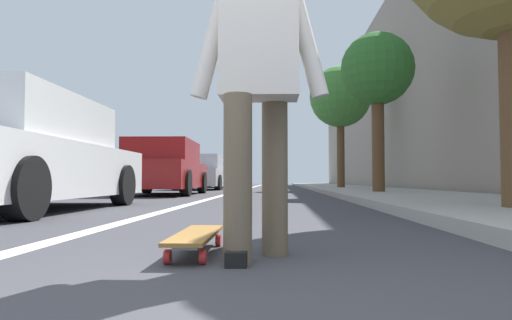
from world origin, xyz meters
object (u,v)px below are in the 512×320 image
object	(u,v)px
parked_car_near	(19,156)
parked_car_end	(219,175)
parked_car_mid	(164,169)
street_tree_mid	(377,72)
street_tree_far	(340,98)
skater_person	(258,76)
parked_car_far	(203,173)
skateboard	(196,237)
traffic_light	(246,132)

from	to	relation	value
parked_car_near	parked_car_end	distance (m)	19.88
parked_car_mid	street_tree_mid	distance (m)	6.26
parked_car_near	street_tree_far	world-z (taller)	street_tree_far
parked_car_end	skater_person	bearing A→B (deg)	-172.08
parked_car_far	parked_car_end	world-z (taller)	parked_car_end
parked_car_far	parked_car_end	size ratio (longest dim) A/B	1.06
skateboard	skater_person	distance (m)	0.92
parked_car_mid	street_tree_mid	bearing A→B (deg)	-99.43
skateboard	street_tree_mid	size ratio (longest dim) A/B	0.20
skater_person	parked_car_mid	distance (m)	10.62
parked_car_end	parked_car_near	bearing A→B (deg)	179.96
parked_car_mid	parked_car_end	distance (m)	13.11
parked_car_end	street_tree_mid	bearing A→B (deg)	-157.40
skater_person	street_tree_mid	world-z (taller)	street_tree_mid
parked_car_near	parked_car_end	world-z (taller)	parked_car_end
skateboard	street_tree_mid	xyz separation A→B (m)	(9.07, -2.96, 3.06)
parked_car_near	traffic_light	world-z (taller)	traffic_light
parked_car_near	parked_car_far	size ratio (longest dim) A/B	1.03
parked_car_far	skateboard	bearing A→B (deg)	-170.65
skateboard	parked_car_far	bearing A→B (deg)	9.35
skateboard	parked_car_end	distance (m)	23.31
parked_car_near	traffic_light	distance (m)	20.44
parked_car_end	street_tree_mid	world-z (taller)	street_tree_mid
parked_car_mid	parked_car_far	xyz separation A→B (m)	(6.97, 0.06, -0.02)
parked_car_mid	street_tree_far	size ratio (longest dim) A/B	0.91
parked_car_near	street_tree_far	xyz separation A→B (m)	(12.70, -5.86, 3.03)
skater_person	parked_car_near	bearing A→B (deg)	43.77
skateboard	traffic_light	distance (m)	23.73
traffic_light	street_tree_far	bearing A→B (deg)	-149.83
parked_car_far	street_tree_mid	bearing A→B (deg)	-143.98
parked_car_near	street_tree_mid	bearing A→B (deg)	-45.18
parked_car_end	street_tree_mid	xyz separation A→B (m)	(-14.05, -5.85, 2.43)
parked_car_near	street_tree_far	distance (m)	14.32
parked_car_far	traffic_light	world-z (taller)	traffic_light
skateboard	street_tree_mid	bearing A→B (deg)	-18.05
street_tree_mid	skateboard	bearing A→B (deg)	161.95
street_tree_mid	street_tree_far	world-z (taller)	street_tree_far
parked_car_far	traffic_light	distance (m)	7.09
skater_person	street_tree_far	xyz separation A→B (m)	(16.10, -2.61, 2.81)
skater_person	parked_car_end	world-z (taller)	skater_person
parked_car_near	traffic_light	size ratio (longest dim) A/B	1.00
parked_car_near	street_tree_mid	xyz separation A→B (m)	(5.83, -5.86, 2.44)
skater_person	parked_car_near	distance (m)	4.71
parked_car_near	street_tree_mid	distance (m)	8.62
parked_car_far	skater_person	bearing A→B (deg)	-169.61
skateboard	parked_car_near	distance (m)	4.40
skater_person	street_tree_mid	bearing A→B (deg)	-15.80
street_tree_mid	parked_car_near	bearing A→B (deg)	134.82
parked_car_end	street_tree_far	xyz separation A→B (m)	(-7.17, -5.85, 3.03)
skater_person	traffic_light	size ratio (longest dim) A/B	0.36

